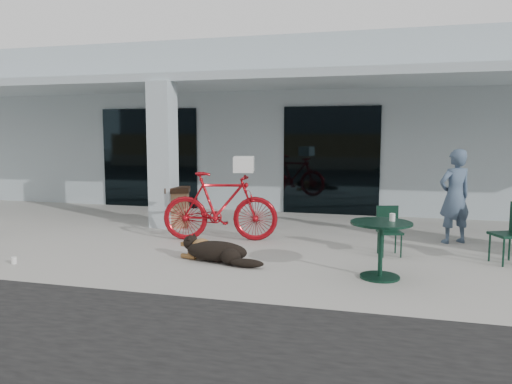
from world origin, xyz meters
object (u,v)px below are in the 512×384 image
(person, at_px, (455,196))
(trash_receptacle, at_px, (178,207))
(bicycle, at_px, (220,206))
(cafe_chair_far_a, at_px, (390,231))
(cafe_chair_far_b, at_px, (507,234))
(cafe_table_far, at_px, (380,250))
(dog, at_px, (217,250))

(person, xyz_separation_m, trash_receptacle, (-5.61, 0.16, -0.44))
(bicycle, xyz_separation_m, cafe_chair_far_a, (3.11, -0.39, -0.24))
(cafe_chair_far_b, distance_m, person, 1.57)
(bicycle, distance_m, cafe_chair_far_a, 3.15)
(cafe_chair_far_a, relative_size, cafe_chair_far_b, 0.86)
(cafe_chair_far_b, relative_size, trash_receptacle, 1.10)
(cafe_table_far, bearing_deg, cafe_chair_far_b, 34.89)
(cafe_table_far, bearing_deg, trash_receptacle, 146.67)
(cafe_table_far, bearing_deg, dog, 174.77)
(cafe_chair_far_a, bearing_deg, dog, -173.55)
(cafe_table_far, relative_size, trash_receptacle, 0.98)
(person, bearing_deg, cafe_chair_far_a, 19.65)
(cafe_table_far, height_order, cafe_chair_far_b, cafe_chair_far_b)
(bicycle, bearing_deg, cafe_table_far, -133.19)
(dog, distance_m, trash_receptacle, 3.21)
(cafe_table_far, bearing_deg, bicycle, 149.36)
(bicycle, height_order, cafe_table_far, bicycle)
(cafe_table_far, distance_m, trash_receptacle, 5.21)
(dog, distance_m, person, 4.56)
(bicycle, bearing_deg, trash_receptacle, 38.74)
(bicycle, relative_size, cafe_table_far, 2.54)
(bicycle, relative_size, cafe_chair_far_b, 2.28)
(person, bearing_deg, cafe_table_far, 35.48)
(bicycle, xyz_separation_m, cafe_table_far, (2.99, -1.77, -0.25))
(dog, height_order, cafe_table_far, cafe_table_far)
(cafe_chair_far_b, height_order, trash_receptacle, cafe_chair_far_b)
(cafe_chair_far_a, xyz_separation_m, cafe_chair_far_b, (1.77, -0.06, 0.07))
(cafe_chair_far_a, relative_size, person, 0.47)
(cafe_table_far, height_order, cafe_chair_far_a, cafe_chair_far_a)
(cafe_table_far, xyz_separation_m, cafe_chair_far_a, (0.12, 1.38, 0.01))
(cafe_chair_far_a, distance_m, cafe_chair_far_b, 1.77)
(cafe_chair_far_b, height_order, person, person)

